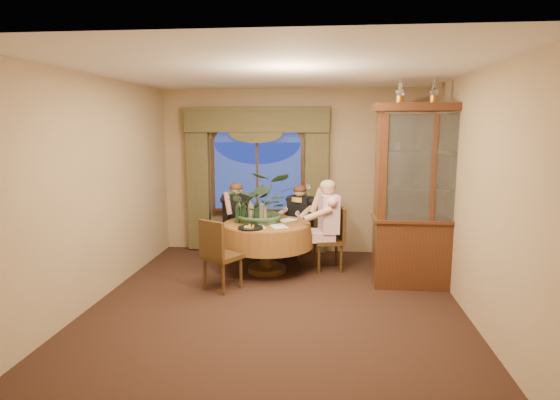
# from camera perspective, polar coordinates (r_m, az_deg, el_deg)

# --- Properties ---
(floor) EXTENTS (5.00, 5.00, 0.00)m
(floor) POSITION_cam_1_polar(r_m,az_deg,el_deg) (5.97, -0.38, -12.44)
(floor) COLOR black
(floor) RESTS_ON ground
(wall_back) EXTENTS (4.50, 0.00, 4.50)m
(wall_back) POSITION_cam_1_polar(r_m,az_deg,el_deg) (8.08, 1.51, 3.50)
(wall_back) COLOR #9A7F59
(wall_back) RESTS_ON ground
(wall_right) EXTENTS (0.00, 5.00, 5.00)m
(wall_right) POSITION_cam_1_polar(r_m,az_deg,el_deg) (5.82, 22.22, 0.59)
(wall_right) COLOR #9A7F59
(wall_right) RESTS_ON ground
(ceiling) EXTENTS (5.00, 5.00, 0.00)m
(ceiling) POSITION_cam_1_polar(r_m,az_deg,el_deg) (5.58, -0.41, 15.35)
(ceiling) COLOR white
(ceiling) RESTS_ON wall_back
(window) EXTENTS (1.62, 0.10, 1.32)m
(window) POSITION_cam_1_polar(r_m,az_deg,el_deg) (8.09, -2.77, 2.79)
(window) COLOR navy
(window) RESTS_ON wall_back
(arched_transom) EXTENTS (1.60, 0.06, 0.44)m
(arched_transom) POSITION_cam_1_polar(r_m,az_deg,el_deg) (8.04, -2.82, 8.32)
(arched_transom) COLOR navy
(arched_transom) RESTS_ON wall_back
(drapery_left) EXTENTS (0.38, 0.14, 2.32)m
(drapery_left) POSITION_cam_1_polar(r_m,az_deg,el_deg) (8.27, -9.90, 1.96)
(drapery_left) COLOR #433D23
(drapery_left) RESTS_ON floor
(drapery_right) EXTENTS (0.38, 0.14, 2.32)m
(drapery_right) POSITION_cam_1_polar(r_m,az_deg,el_deg) (7.97, 4.53, 1.80)
(drapery_right) COLOR #433D23
(drapery_right) RESTS_ON floor
(swag_valance) EXTENTS (2.45, 0.16, 0.42)m
(swag_valance) POSITION_cam_1_polar(r_m,az_deg,el_deg) (7.96, -2.92, 9.75)
(swag_valance) COLOR #433D23
(swag_valance) RESTS_ON wall_back
(dining_table) EXTENTS (1.78, 1.78, 0.75)m
(dining_table) POSITION_cam_1_polar(r_m,az_deg,el_deg) (7.07, -1.62, -5.79)
(dining_table) COLOR #923514
(dining_table) RESTS_ON floor
(china_cabinet) EXTENTS (1.52, 0.60, 2.47)m
(china_cabinet) POSITION_cam_1_polar(r_m,az_deg,el_deg) (6.60, 17.64, 0.35)
(china_cabinet) COLOR #3B1E12
(china_cabinet) RESTS_ON floor
(oil_lamp_left) EXTENTS (0.11, 0.11, 0.34)m
(oil_lamp_left) POSITION_cam_1_polar(r_m,az_deg,el_deg) (6.47, 14.42, 12.83)
(oil_lamp_left) COLOR #A5722D
(oil_lamp_left) RESTS_ON china_cabinet
(oil_lamp_center) EXTENTS (0.11, 0.11, 0.34)m
(oil_lamp_center) POSITION_cam_1_polar(r_m,az_deg,el_deg) (6.54, 18.25, 12.61)
(oil_lamp_center) COLOR #A5722D
(oil_lamp_center) RESTS_ON china_cabinet
(oil_lamp_right) EXTENTS (0.11, 0.11, 0.34)m
(oil_lamp_right) POSITION_cam_1_polar(r_m,az_deg,el_deg) (6.65, 21.97, 12.35)
(oil_lamp_right) COLOR #A5722D
(oil_lamp_right) RESTS_ON china_cabinet
(chair_right) EXTENTS (0.50, 0.50, 0.96)m
(chair_right) POSITION_cam_1_polar(r_m,az_deg,el_deg) (7.17, 5.88, -4.75)
(chair_right) COLOR black
(chair_right) RESTS_ON floor
(chair_back_right) EXTENTS (0.56, 0.56, 0.96)m
(chair_back_right) POSITION_cam_1_polar(r_m,az_deg,el_deg) (7.78, 1.80, -3.59)
(chair_back_right) COLOR black
(chair_back_right) RESTS_ON floor
(chair_back) EXTENTS (0.58, 0.58, 0.96)m
(chair_back) POSITION_cam_1_polar(r_m,az_deg,el_deg) (7.93, -4.46, -3.37)
(chair_back) COLOR black
(chair_back) RESTS_ON floor
(chair_front_left) EXTENTS (0.58, 0.58, 0.96)m
(chair_front_left) POSITION_cam_1_polar(r_m,az_deg,el_deg) (6.35, -7.02, -6.61)
(chair_front_left) COLOR black
(chair_front_left) RESTS_ON floor
(person_pink) EXTENTS (0.55, 0.58, 1.39)m
(person_pink) POSITION_cam_1_polar(r_m,az_deg,el_deg) (7.12, 5.94, -3.07)
(person_pink) COLOR beige
(person_pink) RESTS_ON floor
(person_back) EXTENTS (0.61, 0.61, 1.27)m
(person_back) POSITION_cam_1_polar(r_m,az_deg,el_deg) (7.83, -5.36, -2.40)
(person_back) COLOR black
(person_back) RESTS_ON floor
(person_scarf) EXTENTS (0.58, 0.57, 1.23)m
(person_scarf) POSITION_cam_1_polar(r_m,az_deg,el_deg) (7.77, 2.47, -2.60)
(person_scarf) COLOR black
(person_scarf) RESTS_ON floor
(stoneware_vase) EXTENTS (0.14, 0.14, 0.26)m
(stoneware_vase) POSITION_cam_1_polar(r_m,az_deg,el_deg) (7.12, -2.09, -1.51)
(stoneware_vase) COLOR #8C765D
(stoneware_vase) RESTS_ON dining_table
(centerpiece_plant) EXTENTS (1.04, 1.15, 0.90)m
(centerpiece_plant) POSITION_cam_1_polar(r_m,az_deg,el_deg) (6.99, -2.14, 2.60)
(centerpiece_plant) COLOR #314E2F
(centerpiece_plant) RESTS_ON dining_table
(olive_bowl) EXTENTS (0.14, 0.14, 0.04)m
(olive_bowl) POSITION_cam_1_polar(r_m,az_deg,el_deg) (6.94, -1.27, -2.70)
(olive_bowl) COLOR brown
(olive_bowl) RESTS_ON dining_table
(cheese_platter) EXTENTS (0.36, 0.36, 0.02)m
(cheese_platter) POSITION_cam_1_polar(r_m,az_deg,el_deg) (6.60, -3.60, -3.41)
(cheese_platter) COLOR black
(cheese_platter) RESTS_ON dining_table
(wine_bottle_0) EXTENTS (0.07, 0.07, 0.33)m
(wine_bottle_0) POSITION_cam_1_polar(r_m,az_deg,el_deg) (6.87, -2.94, -1.61)
(wine_bottle_0) COLOR black
(wine_bottle_0) RESTS_ON dining_table
(wine_bottle_1) EXTENTS (0.07, 0.07, 0.33)m
(wine_bottle_1) POSITION_cam_1_polar(r_m,az_deg,el_deg) (7.07, -3.64, -1.30)
(wine_bottle_1) COLOR tan
(wine_bottle_1) RESTS_ON dining_table
(wine_bottle_2) EXTENTS (0.07, 0.07, 0.33)m
(wine_bottle_2) POSITION_cam_1_polar(r_m,az_deg,el_deg) (7.09, -5.03, -1.30)
(wine_bottle_2) COLOR tan
(wine_bottle_2) RESTS_ON dining_table
(wine_bottle_3) EXTENTS (0.07, 0.07, 0.33)m
(wine_bottle_3) POSITION_cam_1_polar(r_m,az_deg,el_deg) (6.96, -5.19, -1.49)
(wine_bottle_3) COLOR black
(wine_bottle_3) RESTS_ON dining_table
(wine_bottle_4) EXTENTS (0.07, 0.07, 0.33)m
(wine_bottle_4) POSITION_cam_1_polar(r_m,az_deg,el_deg) (7.19, -3.79, -1.12)
(wine_bottle_4) COLOR black
(wine_bottle_4) RESTS_ON dining_table
(wine_bottle_5) EXTENTS (0.07, 0.07, 0.33)m
(wine_bottle_5) POSITION_cam_1_polar(r_m,az_deg,el_deg) (6.96, -4.50, -1.48)
(wine_bottle_5) COLOR black
(wine_bottle_5) RESTS_ON dining_table
(tasting_paper_0) EXTENTS (0.31, 0.36, 0.00)m
(tasting_paper_0) POSITION_cam_1_polar(r_m,az_deg,el_deg) (6.73, -0.16, -3.22)
(tasting_paper_0) COLOR white
(tasting_paper_0) RESTS_ON dining_table
(tasting_paper_1) EXTENTS (0.35, 0.37, 0.00)m
(tasting_paper_1) POSITION_cam_1_polar(r_m,az_deg,el_deg) (7.16, 0.84, -2.46)
(tasting_paper_1) COLOR white
(tasting_paper_1) RESTS_ON dining_table
(tasting_paper_2) EXTENTS (0.30, 0.35, 0.00)m
(tasting_paper_2) POSITION_cam_1_polar(r_m,az_deg,el_deg) (6.71, -2.83, -3.28)
(tasting_paper_2) COLOR white
(tasting_paper_2) RESTS_ON dining_table
(wine_glass_person_pink) EXTENTS (0.07, 0.07, 0.18)m
(wine_glass_person_pink) POSITION_cam_1_polar(r_m,az_deg,el_deg) (7.01, 2.13, -2.01)
(wine_glass_person_pink) COLOR silver
(wine_glass_person_pink) RESTS_ON dining_table
(wine_glass_person_back) EXTENTS (0.07, 0.07, 0.18)m
(wine_glass_person_back) POSITION_cam_1_polar(r_m,az_deg,el_deg) (7.35, -3.53, -1.50)
(wine_glass_person_back) COLOR silver
(wine_glass_person_back) RESTS_ON dining_table
(wine_glass_person_scarf) EXTENTS (0.07, 0.07, 0.18)m
(wine_glass_person_scarf) POSITION_cam_1_polar(r_m,az_deg,el_deg) (7.33, 0.49, -1.51)
(wine_glass_person_scarf) COLOR silver
(wine_glass_person_scarf) RESTS_ON dining_table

